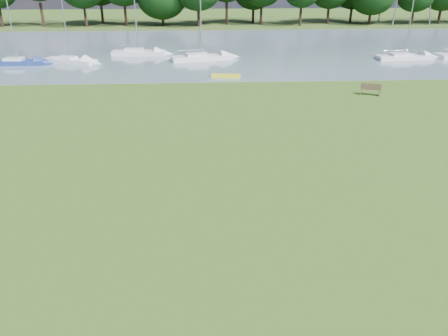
{
  "coord_description": "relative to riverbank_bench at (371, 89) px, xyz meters",
  "views": [
    {
      "loc": [
        -0.96,
        -20.14,
        10.03
      ],
      "look_at": [
        0.04,
        -2.0,
        1.75
      ],
      "focal_mm": 35.0,
      "sensor_mm": 36.0,
      "label": 1
    }
  ],
  "objects": [
    {
      "name": "ground",
      "position": [
        -13.87,
        -16.52,
        -0.53
      ],
      "size": [
        220.0,
        220.0,
        0.0
      ],
      "primitive_type": "plane",
      "color": "olive"
    },
    {
      "name": "river",
      "position": [
        -13.87,
        25.48,
        -0.53
      ],
      "size": [
        220.0,
        40.0,
        0.1
      ],
      "primitive_type": "cube",
      "color": "slate",
      "rests_on": "ground"
    },
    {
      "name": "far_bank",
      "position": [
        -13.87,
        55.48,
        -0.53
      ],
      "size": [
        220.0,
        20.0,
        0.4
      ],
      "primitive_type": "cube",
      "color": "#4C6626",
      "rests_on": "ground"
    },
    {
      "name": "riverbank_bench",
      "position": [
        0.0,
        0.0,
        0.0
      ],
      "size": [
        1.79,
        1.11,
        1.06
      ],
      "rotation": [
        0.0,
        0.0,
        -0.37
      ],
      "color": "brown",
      "rests_on": "ground"
    },
    {
      "name": "kayak",
      "position": [
        -12.22,
        7.48,
        -0.34
      ],
      "size": [
        3.03,
        1.19,
        0.3
      ],
      "primitive_type": "cube",
      "rotation": [
        0.0,
        0.0,
        -0.17
      ],
      "color": "yellow",
      "rests_on": "river"
    },
    {
      "name": "sailboat_0",
      "position": [
        10.02,
        16.04,
        -0.02
      ],
      "size": [
        6.96,
        2.46,
        9.73
      ],
      "rotation": [
        0.0,
        0.0,
        0.08
      ],
      "color": "white",
      "rests_on": "river"
    },
    {
      "name": "sailboat_1",
      "position": [
        -35.72,
        15.18,
        -0.0
      ],
      "size": [
        5.91,
        1.67,
        7.99
      ],
      "rotation": [
        0.0,
        0.0,
        0.0
      ],
      "color": "navy",
      "rests_on": "river"
    },
    {
      "name": "sailboat_4",
      "position": [
        -22.69,
        20.55,
        0.04
      ],
      "size": [
        6.76,
        2.36,
        9.11
      ],
      "rotation": [
        0.0,
        0.0,
        -0.08
      ],
      "color": "white",
      "rests_on": "river"
    },
    {
      "name": "sailboat_5",
      "position": [
        -14.68,
        16.72,
        0.04
      ],
      "size": [
        7.45,
        3.58,
        9.16
      ],
      "rotation": [
        0.0,
        0.0,
        0.23
      ],
      "color": "white",
      "rests_on": "river"
    },
    {
      "name": "sailboat_6",
      "position": [
        -30.06,
        15.97,
        -0.04
      ],
      "size": [
        6.63,
        4.19,
        9.05
      ],
      "rotation": [
        0.0,
        0.0,
        -0.4
      ],
      "color": "white",
      "rests_on": "river"
    }
  ]
}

